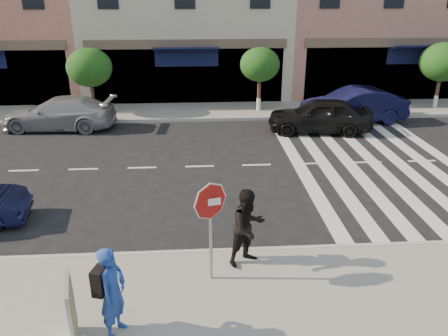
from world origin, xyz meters
TOP-DOWN VIEW (x-y plane):
  - ground at (0.00, 0.00)m, footprint 120.00×120.00m
  - sidewalk_near at (0.00, -3.75)m, footprint 60.00×4.50m
  - sidewalk_far at (0.00, 11.00)m, footprint 60.00×3.00m
  - street_tree_wb at (-5.00, 10.80)m, footprint 2.10×2.10m
  - street_tree_c at (3.00, 10.80)m, footprint 1.90×1.90m
  - street_tree_ea at (12.00, 10.80)m, footprint 2.20×2.20m
  - stop_sign at (0.17, -2.55)m, footprint 0.76×0.20m
  - photographer at (-1.55, -3.98)m, footprint 0.57×0.72m
  - walker at (0.99, -2.00)m, footprint 1.08×1.02m
  - poster_board at (-2.20, -4.22)m, footprint 0.36×0.82m
  - car_far_left at (-6.05, 8.80)m, footprint 4.96×2.32m
  - car_far_mid at (5.16, 7.60)m, footprint 4.47×2.22m
  - car_far_right at (7.08, 8.93)m, footprint 4.91×2.19m

SIDE VIEW (x-z plane):
  - ground at x=0.00m, z-range 0.00..0.00m
  - sidewalk_near at x=0.00m, z-range 0.00..0.15m
  - sidewalk_far at x=0.00m, z-range 0.00..0.15m
  - car_far_left at x=-6.05m, z-range 0.00..1.40m
  - car_far_mid at x=5.16m, z-range 0.00..1.47m
  - poster_board at x=-2.20m, z-range 0.13..1.41m
  - car_far_right at x=7.08m, z-range 0.00..1.57m
  - photographer at x=-1.55m, z-range 0.15..1.87m
  - walker at x=0.99m, z-range 0.15..1.91m
  - stop_sign at x=0.17m, z-range 0.67..2.87m
  - street_tree_wb at x=-5.00m, z-range 0.78..3.84m
  - street_tree_c at x=3.00m, z-range 0.84..3.87m
  - street_tree_ea at x=12.00m, z-range 0.80..3.99m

